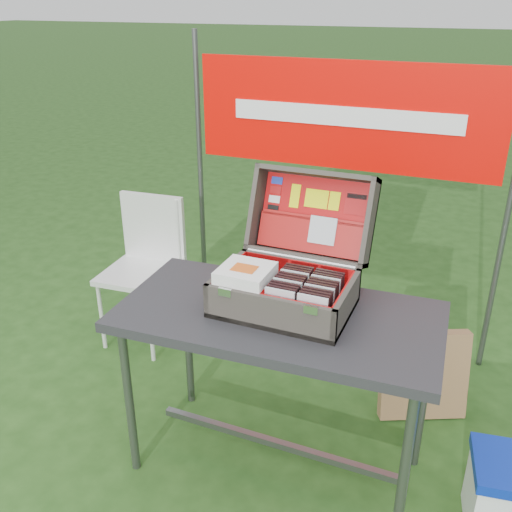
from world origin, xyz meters
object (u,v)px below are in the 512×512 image
at_px(suitcase, 291,250).
at_px(cardboard_box, 424,375).
at_px(table, 277,393).
at_px(chair, 139,275).

bearing_deg(suitcase, cardboard_box, 44.60).
height_order(table, cardboard_box, table).
relative_size(table, cardboard_box, 2.81).
distance_m(table, cardboard_box, 0.81).
bearing_deg(suitcase, chair, 153.75).
height_order(table, chair, chair).
bearing_deg(table, cardboard_box, 45.91).
relative_size(chair, cardboard_box, 1.94).
bearing_deg(table, suitcase, 81.64).
distance_m(suitcase, cardboard_box, 1.05).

